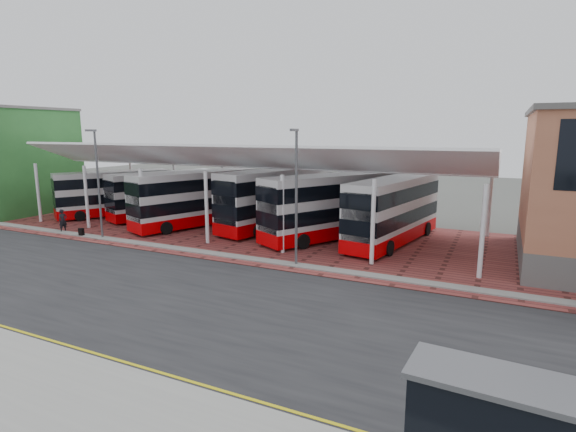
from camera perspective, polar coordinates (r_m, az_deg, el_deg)
name	(u,v)px	position (r m, az deg, el deg)	size (l,w,h in m)	color
ground	(206,294)	(22.83, -10.38, -9.78)	(140.00, 140.00, 0.00)	#484A45
road	(193,301)	(22.08, -11.93, -10.52)	(120.00, 14.00, 0.02)	black
forecourt	(334,241)	(33.00, 5.91, -3.21)	(72.00, 16.00, 0.06)	brown
sidewalk	(36,384)	(17.07, -29.37, -18.09)	(120.00, 4.00, 0.14)	gray
north_kerb	(266,261)	(27.78, -2.82, -5.74)	(120.00, 0.80, 0.14)	gray
yellow_line_near	(89,357)	(18.14, -24.00, -16.05)	(120.00, 0.12, 0.01)	gold
yellow_line_far	(95,353)	(18.31, -23.27, -15.73)	(120.00, 0.12, 0.01)	gold
canopy	(246,159)	(36.41, -5.41, 7.28)	(37.00, 11.63, 7.07)	white
shop_green	(18,161)	(51.29, -31.05, 6.02)	(6.40, 10.20, 10.22)	#2C682D
lamp_west	(98,181)	(35.78, -22.99, 4.12)	(0.16, 0.90, 8.07)	#535459
lamp_east	(296,194)	(26.06, 1.04, 2.84)	(0.16, 0.90, 8.07)	#535459
bus_0	(114,194)	(45.52, -21.26, 2.65)	(7.31, 9.93, 4.20)	silver
bus_1	(164,195)	(43.17, -15.44, 2.61)	(5.98, 10.39, 4.22)	silver
bus_2	(196,199)	(38.52, -11.66, 2.12)	(6.27, 11.32, 4.59)	silver
bus_3	(277,199)	(36.94, -1.36, 2.18)	(5.53, 12.08, 4.85)	silver
bus_4	(331,207)	(33.39, 5.50, 1.16)	(7.79, 11.44, 4.76)	silver
bus_5	(394,211)	(32.85, 13.27, 0.65)	(4.52, 11.53, 4.64)	silver
pedestrian	(63,221)	(39.76, -26.68, -0.53)	(0.67, 0.44, 1.84)	black
suitcase	(81,232)	(37.64, -24.76, -1.88)	(0.37, 0.26, 0.63)	black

